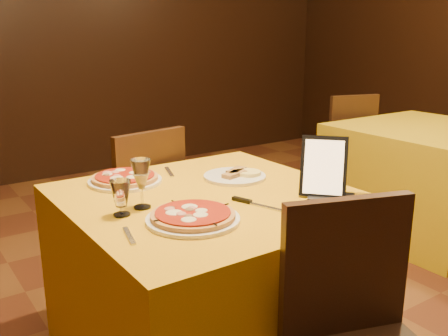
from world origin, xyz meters
TOP-DOWN VIEW (x-y plane):
  - wall_back at (0.00, 3.50)m, footprint 6.00×0.01m
  - main_table at (-0.59, 0.25)m, footprint 1.10×1.10m
  - side_table at (1.48, 0.63)m, footprint 1.10×1.10m
  - chair_main_far at (-0.59, 1.04)m, footprint 0.43×0.43m
  - chair_side_far at (1.48, 1.46)m, footprint 0.56×0.56m
  - pizza_near at (-0.80, 0.05)m, footprint 0.33×0.33m
  - pizza_far at (-0.80, 0.61)m, footprint 0.32×0.32m
  - cutlet_dish at (-0.37, 0.40)m, footprint 0.28×0.28m
  - wine_glass at (-0.88, 0.27)m, footprint 0.07×0.07m
  - water_glass at (-0.98, 0.24)m, footprint 0.07×0.07m
  - tablet at (-0.22, -0.01)m, footprint 0.19×0.20m
  - knife at (-0.51, 0.03)m, footprint 0.09×0.21m
  - fork_near at (-1.04, 0.05)m, footprint 0.05×0.15m
  - fork_far at (-0.57, 0.64)m, footprint 0.07×0.17m

SIDE VIEW (x-z plane):
  - main_table at x=-0.59m, z-range 0.00..0.75m
  - side_table at x=1.48m, z-range 0.00..0.75m
  - chair_main_far at x=-0.59m, z-range 0.00..0.91m
  - chair_side_far at x=1.48m, z-range 0.00..0.91m
  - knife at x=-0.51m, z-range 0.75..0.76m
  - fork_near at x=-1.04m, z-range 0.75..0.76m
  - fork_far at x=-0.57m, z-range 0.75..0.76m
  - cutlet_dish at x=-0.37m, z-range 0.75..0.78m
  - pizza_near at x=-0.80m, z-range 0.75..0.78m
  - pizza_far at x=-0.80m, z-range 0.75..0.78m
  - water_glass at x=-0.98m, z-range 0.75..0.88m
  - wine_glass at x=-0.88m, z-range 0.75..0.94m
  - tablet at x=-0.22m, z-range 0.75..0.99m
  - wall_back at x=0.00m, z-range 0.00..2.80m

